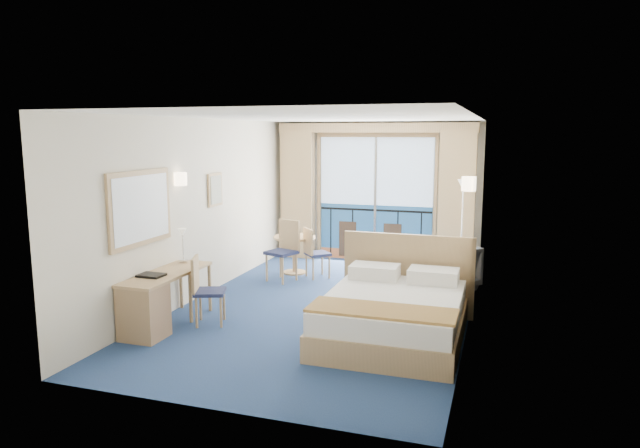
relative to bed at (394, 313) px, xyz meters
The scene contains 22 objects.
floor 1.52m from the bed, 141.57° to the left, with size 6.50×6.50×0.00m, color navy.
room_walls 2.08m from the bed, 141.57° to the left, with size 4.04×6.54×2.72m.
balcony_door 4.38m from the bed, 105.78° to the left, with size 2.36×0.03×2.52m.
curtain_left 4.92m from the bed, 124.19° to the left, with size 0.65×0.22×2.55m, color tan.
curtain_right 4.12m from the bed, 84.46° to the left, with size 0.65×0.22×2.55m, color tan.
pelmet 4.76m from the bed, 106.12° to the left, with size 3.80×0.25×0.18m, color tan.
mirror 3.42m from the bed, 169.56° to the right, with size 0.05×1.25×0.95m.
wall_print 3.65m from the bed, 156.35° to the left, with size 0.04×0.42×0.52m.
sconce_left 3.48m from the bed, behind, with size 0.18×0.18×0.18m, color #FFDEB2.
sconce_right 1.89m from the bed, 44.82° to the left, with size 0.18×0.18×0.18m, color #FFDEB2.
bed is the anchor object (origin of this frame).
nightstand 1.47m from the bed, 65.77° to the left, with size 0.43×0.41×0.56m, color #987250.
phone 1.51m from the bed, 66.27° to the left, with size 0.16×0.12×0.07m, color beige.
armchair 2.54m from the bed, 80.83° to the left, with size 0.76×0.79×0.72m, color #4A505A.
floor_lamp 3.78m from the bed, 81.76° to the left, with size 0.23×0.23×1.68m.
desk 3.02m from the bed, 163.78° to the right, with size 0.52×1.50×0.70m.
desk_chair 2.48m from the bed, behind, with size 0.51×0.50×0.90m.
folder 3.06m from the bed, 167.25° to the right, with size 0.31×0.24×0.03m, color black.
desk_lamp 3.09m from the bed, behind, with size 0.12×0.12×0.45m.
round_table 3.55m from the bed, 130.52° to the left, with size 0.75×0.75×0.67m.
table_chair_a 3.11m from the bed, 127.00° to the left, with size 0.53×0.53×0.87m.
table_chair_b 3.18m from the bed, 136.17° to the left, with size 0.56×0.57×1.02m.
Camera 1 is at (2.37, -7.56, 2.49)m, focal length 32.00 mm.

